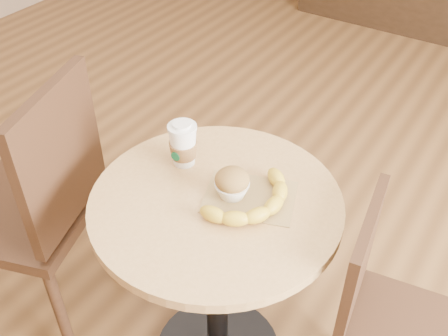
% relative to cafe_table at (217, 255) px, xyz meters
% --- Properties ---
extents(cafe_table, '(0.69, 0.69, 0.75)m').
position_rel_cafe_table_xyz_m(cafe_table, '(0.00, 0.00, 0.00)').
color(cafe_table, black).
rests_on(cafe_table, ground).
extents(chair_left, '(0.55, 0.55, 0.98)m').
position_rel_cafe_table_xyz_m(chair_left, '(-0.59, -0.15, 0.01)').
color(chair_left, '#372113').
rests_on(chair_left, ground).
extents(chair_right, '(0.41, 0.41, 0.81)m').
position_rel_cafe_table_xyz_m(chair_right, '(0.49, 0.12, -0.08)').
color(chair_right, '#372113').
rests_on(chair_right, ground).
extents(kraft_bag, '(0.29, 0.25, 0.00)m').
position_rel_cafe_table_xyz_m(kraft_bag, '(0.07, 0.06, 0.22)').
color(kraft_bag, '#977A49').
rests_on(kraft_bag, cafe_table).
extents(coffee_cup, '(0.08, 0.08, 0.14)m').
position_rel_cafe_table_xyz_m(coffee_cup, '(-0.16, 0.08, 0.28)').
color(coffee_cup, white).
rests_on(coffee_cup, cafe_table).
extents(muffin, '(0.10, 0.10, 0.09)m').
position_rel_cafe_table_xyz_m(muffin, '(0.03, 0.03, 0.27)').
color(muffin, white).
rests_on(muffin, kraft_bag).
extents(banana, '(0.28, 0.34, 0.04)m').
position_rel_cafe_table_xyz_m(banana, '(0.10, 0.03, 0.25)').
color(banana, gold).
rests_on(banana, kraft_bag).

